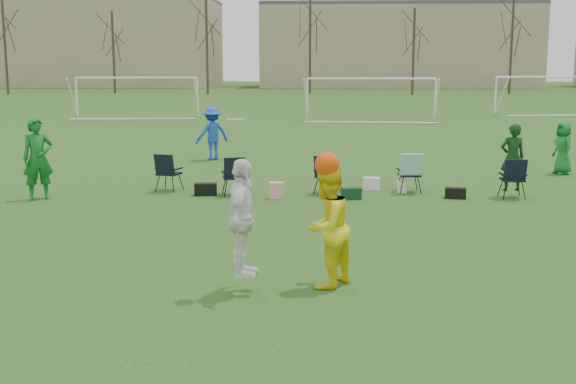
{
  "coord_description": "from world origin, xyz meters",
  "views": [
    {
      "loc": [
        1.05,
        -9.71,
        3.2
      ],
      "look_at": [
        0.58,
        1.28,
        1.25
      ],
      "focal_mm": 45.0,
      "sensor_mm": 36.0,
      "label": 1
    }
  ],
  "objects_px": {
    "goal_mid": "(371,87)",
    "goal_right": "(551,84)",
    "fielder_green_near": "(38,159)",
    "goal_left": "(137,86)",
    "center_contest": "(294,222)",
    "fielder_green_far": "(563,148)",
    "fielder_blue": "(212,133)"
  },
  "relations": [
    {
      "from": "goal_mid",
      "to": "goal_right",
      "type": "distance_m",
      "value": 13.42
    },
    {
      "from": "fielder_green_near",
      "to": "goal_left",
      "type": "height_order",
      "value": "goal_left"
    },
    {
      "from": "fielder_green_near",
      "to": "goal_mid",
      "type": "relative_size",
      "value": 0.27
    },
    {
      "from": "center_contest",
      "to": "goal_right",
      "type": "xyz_separation_m",
      "value": [
        15.29,
        37.68,
        0.94
      ]
    },
    {
      "from": "goal_right",
      "to": "fielder_green_far",
      "type": "bearing_deg",
      "value": -114.45
    },
    {
      "from": "fielder_green_far",
      "to": "fielder_green_near",
      "type": "bearing_deg",
      "value": -83.64
    },
    {
      "from": "fielder_green_near",
      "to": "goal_right",
      "type": "distance_m",
      "value": 37.75
    },
    {
      "from": "fielder_green_near",
      "to": "center_contest",
      "type": "relative_size",
      "value": 0.79
    },
    {
      "from": "fielder_green_far",
      "to": "center_contest",
      "type": "bearing_deg",
      "value": -45.55
    },
    {
      "from": "center_contest",
      "to": "goal_mid",
      "type": "bearing_deg",
      "value": 84.07
    },
    {
      "from": "fielder_blue",
      "to": "fielder_green_far",
      "type": "bearing_deg",
      "value": 133.41
    },
    {
      "from": "goal_left",
      "to": "goal_mid",
      "type": "relative_size",
      "value": 1.0
    },
    {
      "from": "fielder_green_near",
      "to": "goal_right",
      "type": "xyz_separation_m",
      "value": [
        21.65,
        30.91,
        0.94
      ]
    },
    {
      "from": "fielder_green_near",
      "to": "goal_left",
      "type": "relative_size",
      "value": 0.27
    },
    {
      "from": "fielder_blue",
      "to": "goal_left",
      "type": "xyz_separation_m",
      "value": [
        -7.45,
        19.49,
        1.03
      ]
    },
    {
      "from": "fielder_green_far",
      "to": "center_contest",
      "type": "height_order",
      "value": "center_contest"
    },
    {
      "from": "fielder_green_near",
      "to": "fielder_blue",
      "type": "xyz_separation_m",
      "value": [
        3.09,
        7.42,
        -0.08
      ]
    },
    {
      "from": "fielder_blue",
      "to": "goal_mid",
      "type": "distance_m",
      "value": 18.71
    },
    {
      "from": "fielder_green_far",
      "to": "goal_mid",
      "type": "bearing_deg",
      "value": 179.71
    },
    {
      "from": "fielder_green_near",
      "to": "fielder_green_far",
      "type": "xyz_separation_m",
      "value": [
        13.89,
        4.64,
        -0.21
      ]
    },
    {
      "from": "fielder_blue",
      "to": "center_contest",
      "type": "distance_m",
      "value": 14.56
    },
    {
      "from": "fielder_green_far",
      "to": "goal_left",
      "type": "bearing_deg",
      "value": -152.79
    },
    {
      "from": "fielder_green_far",
      "to": "goal_mid",
      "type": "xyz_separation_m",
      "value": [
        -4.25,
        20.26,
        1.15
      ]
    },
    {
      "from": "center_contest",
      "to": "fielder_blue",
      "type": "bearing_deg",
      "value": 102.95
    },
    {
      "from": "fielder_green_near",
      "to": "fielder_blue",
      "type": "height_order",
      "value": "fielder_green_near"
    },
    {
      "from": "center_contest",
      "to": "goal_right",
      "type": "relative_size",
      "value": 0.34
    },
    {
      "from": "goal_mid",
      "to": "goal_left",
      "type": "bearing_deg",
      "value": 175.87
    },
    {
      "from": "goal_right",
      "to": "fielder_green_near",
      "type": "bearing_deg",
      "value": -133.01
    },
    {
      "from": "fielder_green_far",
      "to": "goal_left",
      "type": "xyz_separation_m",
      "value": [
        -18.25,
        22.26,
        1.15
      ]
    },
    {
      "from": "center_contest",
      "to": "fielder_green_near",
      "type": "bearing_deg",
      "value": 133.17
    },
    {
      "from": "fielder_blue",
      "to": "fielder_green_far",
      "type": "distance_m",
      "value": 11.15
    },
    {
      "from": "fielder_green_near",
      "to": "goal_right",
      "type": "bearing_deg",
      "value": 23.78
    }
  ]
}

